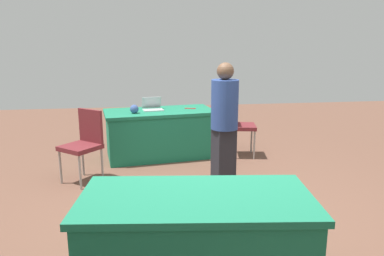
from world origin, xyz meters
TOP-DOWN VIEW (x-y plane):
  - ground_plane at (0.00, 0.00)m, footprint 14.40×14.40m
  - table_foreground at (0.42, -2.19)m, footprint 1.85×1.09m
  - table_mid_left at (0.37, 1.29)m, footprint 1.75×1.02m
  - chair_near_front at (1.49, -1.21)m, footprint 0.62×0.62m
  - chair_tucked_right at (-0.84, -2.02)m, footprint 0.51×0.51m
  - person_attendee_browsing at (-0.31, -0.71)m, footprint 0.45×0.45m
  - laptop_silver at (0.53, -2.24)m, footprint 0.35×0.33m
  - yarn_ball at (0.82, -1.99)m, footprint 0.13×0.13m
  - scissors_red at (-0.09, -2.28)m, footprint 0.18×0.09m

SIDE VIEW (x-z plane):
  - ground_plane at x=0.00m, z-range 0.00..0.00m
  - table_foreground at x=0.42m, z-range 0.00..0.77m
  - table_mid_left at x=0.37m, z-range 0.00..0.77m
  - chair_near_front at x=1.49m, z-range 0.07..1.04m
  - chair_tucked_right at x=-0.84m, z-range 0.08..1.06m
  - scissors_red at x=-0.09m, z-range 0.77..0.78m
  - laptop_silver at x=0.53m, z-range 0.71..0.91m
  - yarn_ball at x=0.82m, z-range 0.77..0.90m
  - person_attendee_browsing at x=-0.31m, z-range 0.09..1.69m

